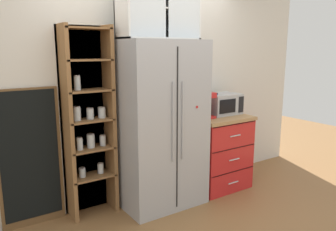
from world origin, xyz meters
The scene contains 11 objects.
ground_plane centered at (0.00, 0.00, 0.00)m, with size 10.75×10.75×0.00m, color olive.
wall_back_cream centered at (0.00, 0.40, 1.27)m, with size 5.04×0.10×2.55m, color silver.
refrigerator centered at (0.00, 0.03, 0.92)m, with size 0.91×0.66×1.83m.
pantry_shelf_column centered at (-0.74, 0.28, 1.00)m, with size 0.53×0.29×1.97m.
counter_cabinet centered at (0.85, 0.04, 0.46)m, with size 0.73×0.65×0.92m.
microwave centered at (0.97, 0.09, 1.05)m, with size 0.44×0.33×0.26m.
coffee_maker centered at (0.63, 0.05, 1.08)m, with size 0.17×0.20×0.31m.
mug_red centered at (0.85, -0.02, 0.97)m, with size 0.12×0.08×0.09m.
bottle_cobalt centered at (0.85, 0.06, 1.05)m, with size 0.06×0.06×0.28m.
upper_cabinet centered at (0.00, 0.08, 2.14)m, with size 0.87×0.32×0.62m.
chalkboard_menu centered at (-1.32, 0.33, 0.69)m, with size 0.60×0.04×1.38m.
Camera 1 is at (-1.90, -2.97, 1.74)m, focal length 35.35 mm.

